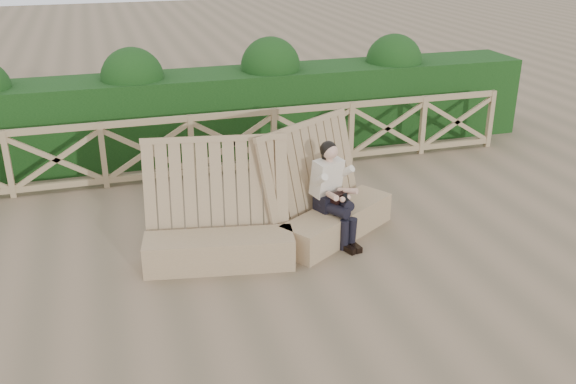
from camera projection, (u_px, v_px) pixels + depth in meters
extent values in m
plane|color=brown|center=(294.00, 270.00, 8.03)|extent=(60.00, 60.00, 0.00)
cube|color=#8F7351|center=(219.00, 251.00, 8.07)|extent=(1.93, 0.81, 0.41)
cube|color=#8F7351|center=(217.00, 200.00, 8.09)|extent=(1.92, 0.75, 1.53)
cube|color=#8F7351|center=(337.00, 223.00, 8.82)|extent=(1.85, 1.42, 0.41)
cube|color=#8F7351|center=(322.00, 179.00, 8.76)|extent=(1.81, 1.37, 1.53)
cube|color=black|center=(329.00, 201.00, 8.71)|extent=(0.43, 0.37, 0.22)
cube|color=beige|center=(327.00, 177.00, 8.61)|extent=(0.48, 0.41, 0.52)
sphere|color=tan|center=(330.00, 151.00, 8.43)|extent=(0.27, 0.27, 0.21)
sphere|color=black|center=(328.00, 149.00, 8.45)|extent=(0.30, 0.30, 0.23)
cylinder|color=black|center=(334.00, 209.00, 8.51)|extent=(0.31, 0.48, 0.15)
cylinder|color=black|center=(342.00, 201.00, 8.59)|extent=(0.31, 0.48, 0.17)
cylinder|color=black|center=(344.00, 235.00, 8.47)|extent=(0.16, 0.16, 0.41)
cylinder|color=black|center=(352.00, 233.00, 8.52)|extent=(0.16, 0.16, 0.41)
cube|color=black|center=(348.00, 249.00, 8.47)|extent=(0.17, 0.25, 0.08)
cube|color=black|center=(355.00, 247.00, 8.51)|extent=(0.17, 0.25, 0.08)
cube|color=black|center=(339.00, 198.00, 8.55)|extent=(0.26, 0.20, 0.15)
cube|color=black|center=(346.00, 198.00, 8.40)|extent=(0.10, 0.11, 0.12)
cube|color=#8F7A53|center=(232.00, 115.00, 10.70)|extent=(10.10, 0.07, 0.10)
cube|color=#8F7A53|center=(234.00, 167.00, 11.07)|extent=(10.10, 0.07, 0.10)
cube|color=black|center=(219.00, 113.00, 11.88)|extent=(12.00, 1.20, 1.50)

